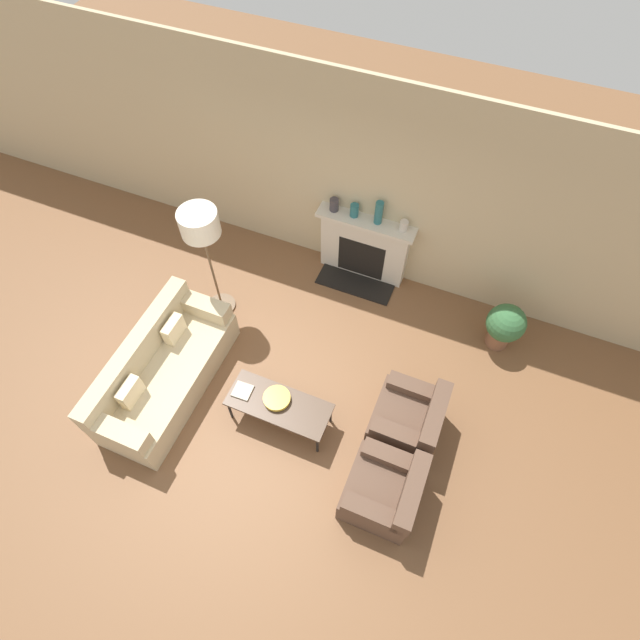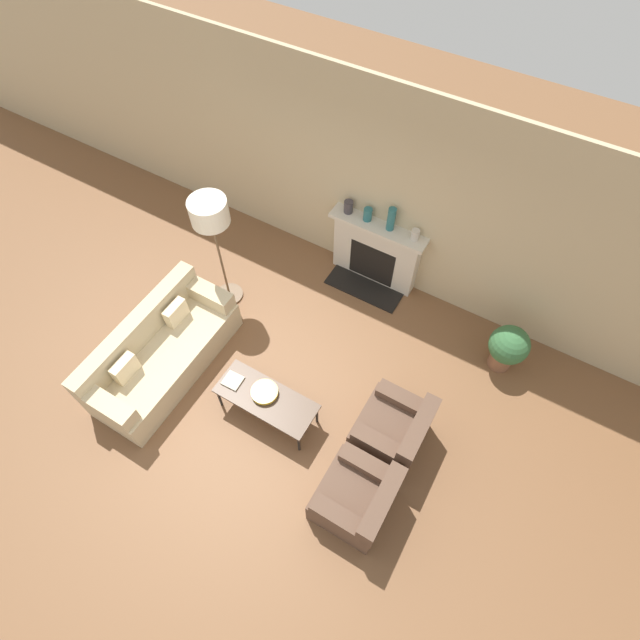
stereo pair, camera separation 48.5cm
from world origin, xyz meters
TOP-DOWN VIEW (x-y plane):
  - ground_plane at (0.00, 0.00)m, footprint 18.00×18.00m
  - wall_back at (0.00, 2.78)m, footprint 18.00×0.06m
  - fireplace at (0.20, 2.64)m, footprint 1.34×0.59m
  - couch at (-1.41, -0.02)m, footprint 0.83×2.03m
  - armchair_near at (1.52, -0.34)m, footprint 0.74×0.79m
  - armchair_far at (1.52, 0.54)m, footprint 0.74×0.79m
  - coffee_table at (0.09, 0.09)m, footprint 1.20×0.48m
  - bowl at (0.05, 0.13)m, footprint 0.32×0.32m
  - book at (-0.37, 0.07)m, footprint 0.22×0.21m
  - floor_lamp at (-1.39, 1.30)m, footprint 0.46×0.46m
  - mantel_vase_left at (-0.26, 2.65)m, footprint 0.12×0.12m
  - mantel_vase_center_left at (0.02, 2.65)m, footprint 0.11×0.11m
  - mantel_vase_center_right at (0.35, 2.65)m, footprint 0.10×0.10m
  - mantel_vase_right at (0.69, 2.65)m, footprint 0.11×0.11m
  - potted_plant at (2.28, 2.17)m, footprint 0.49×0.49m

SIDE VIEW (x-z plane):
  - ground_plane at x=0.00m, z-range 0.00..0.00m
  - armchair_near at x=1.52m, z-range -0.08..0.66m
  - armchair_far at x=1.52m, z-range -0.08..0.66m
  - couch at x=-1.41m, z-range -0.10..0.73m
  - coffee_table at x=0.09m, z-range 0.18..0.60m
  - potted_plant at x=2.28m, z-range 0.06..0.77m
  - book at x=-0.37m, z-range 0.42..0.45m
  - bowl at x=0.05m, z-range 0.43..0.49m
  - fireplace at x=0.20m, z-range -0.01..1.02m
  - mantel_vase_right at x=0.69m, z-range 1.04..1.18m
  - mantel_vase_left at x=-0.26m, z-range 1.04..1.21m
  - mantel_vase_center_left at x=0.02m, z-range 1.04..1.22m
  - mantel_vase_center_right at x=0.35m, z-range 1.04..1.37m
  - wall_back at x=0.00m, z-range 0.00..2.90m
  - floor_lamp at x=-1.39m, z-range 0.61..2.37m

